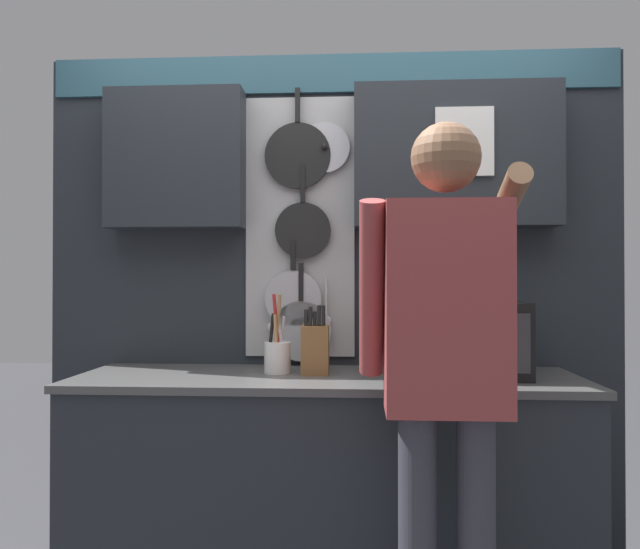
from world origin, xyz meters
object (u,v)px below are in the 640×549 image
microwave (459,338)px  utensil_crock (277,354)px  knife_block (315,348)px  person (446,350)px

microwave → utensil_crock: utensil_crock is taller
microwave → knife_block: size_ratio=1.76×
utensil_crock → person: 0.83m
knife_block → person: 0.72m
utensil_crock → person: bearing=-43.0°
microwave → person: person is taller
microwave → knife_block: bearing=179.9°
knife_block → microwave: bearing=-0.1°
person → utensil_crock: bearing=137.0°
utensil_crock → person: size_ratio=0.18×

